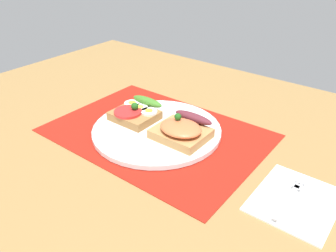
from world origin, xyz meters
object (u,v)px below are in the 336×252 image
at_px(napkin, 296,200).
at_px(fork, 292,194).
at_px(sandwich_salmon, 182,130).
at_px(plate, 157,130).
at_px(sandwich_egg_tomato, 136,112).

xyz_separation_m(napkin, fork, (-0.01, 0.00, 0.00)).
relative_size(sandwich_salmon, napkin, 0.72).
distance_m(plate, sandwich_egg_tomato, 0.07).
relative_size(sandwich_egg_tomato, sandwich_salmon, 0.93).
xyz_separation_m(plate, napkin, (0.31, -0.03, -0.01)).
xyz_separation_m(sandwich_salmon, fork, (0.23, -0.02, -0.02)).
distance_m(sandwich_egg_tomato, napkin, 0.37).
distance_m(napkin, fork, 0.01).
distance_m(plate, fork, 0.30).
bearing_deg(fork, napkin, -22.87).
xyz_separation_m(plate, fork, (0.30, -0.02, -0.00)).
distance_m(sandwich_egg_tomato, sandwich_salmon, 0.13).
distance_m(sandwich_salmon, napkin, 0.25).
relative_size(sandwich_egg_tomato, fork, 0.73).
bearing_deg(sandwich_salmon, napkin, -6.29).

